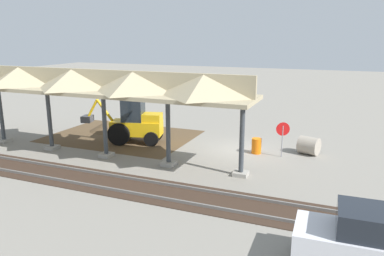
{
  "coord_description": "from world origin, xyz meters",
  "views": [
    {
      "loc": [
        -5.47,
        20.78,
        6.62
      ],
      "look_at": [
        2.31,
        1.84,
        1.6
      ],
      "focal_mm": 35.0,
      "sensor_mm": 36.0,
      "label": 1
    }
  ],
  "objects_px": {
    "stop_sign": "(283,132)",
    "backhoe": "(134,123)",
    "distant_parked_car": "(374,243)",
    "concrete_pipe": "(309,146)",
    "traffic_barrel": "(256,146)"
  },
  "relations": [
    {
      "from": "stop_sign",
      "to": "distant_parked_car",
      "type": "bearing_deg",
      "value": 112.57
    },
    {
      "from": "concrete_pipe",
      "to": "distant_parked_car",
      "type": "xyz_separation_m",
      "value": [
        -2.77,
        11.02,
        0.47
      ]
    },
    {
      "from": "concrete_pipe",
      "to": "distant_parked_car",
      "type": "height_order",
      "value": "distant_parked_car"
    },
    {
      "from": "distant_parked_car",
      "to": "traffic_barrel",
      "type": "xyz_separation_m",
      "value": [
        5.59,
        -10.02,
        -0.53
      ]
    },
    {
      "from": "backhoe",
      "to": "traffic_barrel",
      "type": "relative_size",
      "value": 5.82
    },
    {
      "from": "stop_sign",
      "to": "traffic_barrel",
      "type": "height_order",
      "value": "stop_sign"
    },
    {
      "from": "backhoe",
      "to": "concrete_pipe",
      "type": "xyz_separation_m",
      "value": [
        -10.54,
        -1.69,
        -0.75
      ]
    },
    {
      "from": "stop_sign",
      "to": "traffic_barrel",
      "type": "xyz_separation_m",
      "value": [
        1.47,
        -0.1,
        -0.97
      ]
    },
    {
      "from": "distant_parked_car",
      "to": "backhoe",
      "type": "bearing_deg",
      "value": -35.04
    },
    {
      "from": "stop_sign",
      "to": "traffic_barrel",
      "type": "relative_size",
      "value": 2.22
    },
    {
      "from": "concrete_pipe",
      "to": "traffic_barrel",
      "type": "relative_size",
      "value": 1.48
    },
    {
      "from": "stop_sign",
      "to": "concrete_pipe",
      "type": "height_order",
      "value": "stop_sign"
    },
    {
      "from": "concrete_pipe",
      "to": "backhoe",
      "type": "bearing_deg",
      "value": 9.11
    },
    {
      "from": "stop_sign",
      "to": "backhoe",
      "type": "relative_size",
      "value": 0.38
    },
    {
      "from": "stop_sign",
      "to": "backhoe",
      "type": "bearing_deg",
      "value": 3.63
    }
  ]
}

